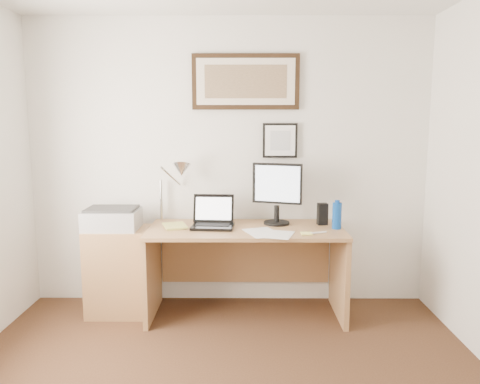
{
  "coord_description": "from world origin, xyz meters",
  "views": [
    {
      "loc": [
        0.12,
        -2.12,
        1.62
      ],
      "look_at": [
        0.1,
        1.43,
        1.08
      ],
      "focal_mm": 35.0,
      "sensor_mm": 36.0,
      "label": 1
    }
  ],
  "objects_px": {
    "side_cabinet": "(119,271)",
    "lcd_monitor": "(277,190)",
    "printer": "(112,218)",
    "book": "(164,227)",
    "desk": "(246,253)",
    "water_bottle": "(337,216)",
    "laptop": "(213,220)"
  },
  "relations": [
    {
      "from": "side_cabinet",
      "to": "lcd_monitor",
      "type": "distance_m",
      "value": 1.5
    },
    {
      "from": "desk",
      "to": "printer",
      "type": "xyz_separation_m",
      "value": [
        -1.11,
        -0.04,
        0.3
      ]
    },
    {
      "from": "desk",
      "to": "water_bottle",
      "type": "bearing_deg",
      "value": -8.2
    },
    {
      "from": "desk",
      "to": "printer",
      "type": "height_order",
      "value": "printer"
    },
    {
      "from": "laptop",
      "to": "water_bottle",
      "type": "bearing_deg",
      "value": -3.28
    },
    {
      "from": "side_cabinet",
      "to": "laptop",
      "type": "bearing_deg",
      "value": -0.97
    },
    {
      "from": "laptop",
      "to": "side_cabinet",
      "type": "bearing_deg",
      "value": 179.03
    },
    {
      "from": "book",
      "to": "printer",
      "type": "relative_size",
      "value": 0.56
    },
    {
      "from": "book",
      "to": "lcd_monitor",
      "type": "relative_size",
      "value": 0.47
    },
    {
      "from": "side_cabinet",
      "to": "lcd_monitor",
      "type": "xyz_separation_m",
      "value": [
        1.33,
        0.09,
        0.68
      ]
    },
    {
      "from": "side_cabinet",
      "to": "lcd_monitor",
      "type": "height_order",
      "value": "lcd_monitor"
    },
    {
      "from": "desk",
      "to": "lcd_monitor",
      "type": "distance_m",
      "value": 0.59
    },
    {
      "from": "laptop",
      "to": "lcd_monitor",
      "type": "relative_size",
      "value": 0.68
    },
    {
      "from": "water_bottle",
      "to": "desk",
      "type": "relative_size",
      "value": 0.13
    },
    {
      "from": "water_bottle",
      "to": "lcd_monitor",
      "type": "distance_m",
      "value": 0.53
    },
    {
      "from": "side_cabinet",
      "to": "book",
      "type": "height_order",
      "value": "book"
    },
    {
      "from": "book",
      "to": "desk",
      "type": "xyz_separation_m",
      "value": [
        0.67,
        0.09,
        -0.24
      ]
    },
    {
      "from": "desk",
      "to": "laptop",
      "type": "xyz_separation_m",
      "value": [
        -0.27,
        -0.05,
        0.29
      ]
    },
    {
      "from": "book",
      "to": "printer",
      "type": "bearing_deg",
      "value": 173.97
    },
    {
      "from": "side_cabinet",
      "to": "printer",
      "type": "bearing_deg",
      "value": -172.9
    },
    {
      "from": "printer",
      "to": "water_bottle",
      "type": "bearing_deg",
      "value": -2.07
    },
    {
      "from": "laptop",
      "to": "printer",
      "type": "height_order",
      "value": "laptop"
    },
    {
      "from": "desk",
      "to": "laptop",
      "type": "bearing_deg",
      "value": -169.76
    },
    {
      "from": "side_cabinet",
      "to": "lcd_monitor",
      "type": "bearing_deg",
      "value": 3.74
    },
    {
      "from": "water_bottle",
      "to": "printer",
      "type": "relative_size",
      "value": 0.49
    },
    {
      "from": "desk",
      "to": "side_cabinet",
      "type": "bearing_deg",
      "value": -178.11
    },
    {
      "from": "side_cabinet",
      "to": "book",
      "type": "relative_size",
      "value": 2.98
    },
    {
      "from": "desk",
      "to": "lcd_monitor",
      "type": "xyz_separation_m",
      "value": [
        0.26,
        0.05,
        0.53
      ]
    },
    {
      "from": "desk",
      "to": "laptop",
      "type": "height_order",
      "value": "laptop"
    },
    {
      "from": "book",
      "to": "desk",
      "type": "height_order",
      "value": "book"
    },
    {
      "from": "side_cabinet",
      "to": "water_bottle",
      "type": "xyz_separation_m",
      "value": [
        1.81,
        -0.07,
        0.49
      ]
    },
    {
      "from": "desk",
      "to": "lcd_monitor",
      "type": "relative_size",
      "value": 3.08
    }
  ]
}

